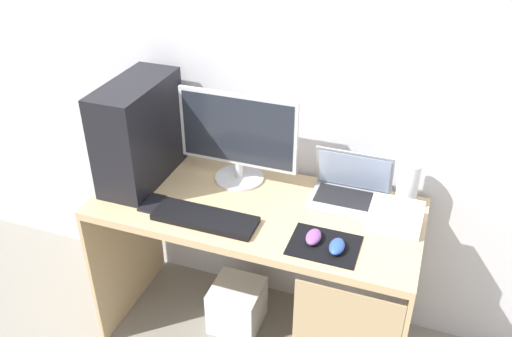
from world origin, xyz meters
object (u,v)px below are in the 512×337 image
mouse_left (314,237)px  mouse_right (337,246)px  pc_tower (139,132)px  subwoofer (237,305)px  projector (396,216)px  cell_phone (152,203)px  keyboard (205,218)px  speaker (408,185)px  monitor (238,138)px  laptop (351,190)px

mouse_left → mouse_right: size_ratio=1.00×
pc_tower → subwoofer: pc_tower is taller
projector → cell_phone: projector is taller
keyboard → projector: bearing=17.2°
speaker → projector: 0.17m
projector → subwoofer: 0.97m
speaker → cell_phone: 1.05m
speaker → subwoofer: speaker is taller
keyboard → cell_phone: size_ratio=3.23×
subwoofer → projector: bearing=1.5°
monitor → cell_phone: 0.45m
monitor → laptop: bearing=1.8°
laptop → mouse_left: laptop is taller
monitor → projector: size_ratio=2.63×
speaker → mouse_right: bearing=-117.5°
monitor → projector: monitor is taller
subwoofer → mouse_right: bearing=-23.0°
mouse_right → cell_phone: bearing=177.6°
keyboard → mouse_left: mouse_left is taller
mouse_right → cell_phone: size_ratio=0.74×
laptop → cell_phone: laptop is taller
pc_tower → mouse_left: size_ratio=4.72×
monitor → pc_tower: bearing=-163.4°
laptop → keyboard: size_ratio=0.77×
projector → keyboard: bearing=-162.8°
monitor → mouse_right: bearing=-32.8°
keyboard → mouse_right: mouse_right is taller
speaker → mouse_right: size_ratio=2.08×
monitor → subwoofer: size_ratio=2.22×
mouse_left → cell_phone: size_ratio=0.74×
cell_phone → mouse_right: bearing=-2.4°
mouse_left → projector: bearing=36.0°
speaker → keyboard: bearing=-152.6°
keyboard → mouse_right: size_ratio=4.38×
monitor → subwoofer: 0.87m
monitor → subwoofer: bearing=-77.0°
pc_tower → cell_phone: pc_tower is taller
pc_tower → cell_phone: 0.32m
pc_tower → cell_phone: (0.14, -0.18, -0.22)m
cell_phone → subwoofer: bearing=30.3°
mouse_left → subwoofer: 0.80m
speaker → cell_phone: speaker is taller
mouse_left → mouse_right: bearing=-14.7°
pc_tower → speaker: 1.15m
laptop → projector: bearing=-31.6°
pc_tower → mouse_right: bearing=-12.9°
mouse_right → keyboard: bearing=179.5°
cell_phone → monitor: bearing=48.1°
laptop → pc_tower: bearing=-171.4°
pc_tower → monitor: pc_tower is taller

